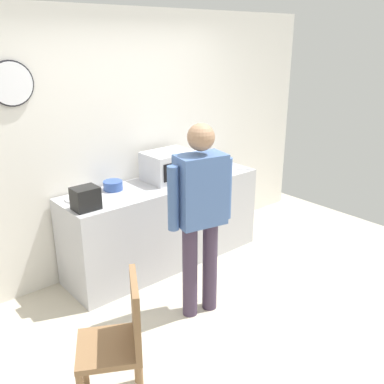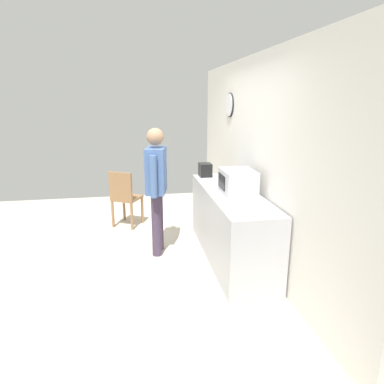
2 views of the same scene
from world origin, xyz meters
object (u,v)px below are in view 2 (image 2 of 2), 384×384
sandwich_plate (223,175)px  salad_bowl (231,179)px  wooden_chair (125,196)px  microwave (238,182)px  cereal_bowl (245,200)px  person_standing (156,182)px  spoon_utensil (238,218)px  toaster (205,170)px  fork_utensil (220,197)px

sandwich_plate → salad_bowl: size_ratio=1.30×
salad_bowl → wooden_chair: 1.82m
microwave → wooden_chair: size_ratio=0.53×
cereal_bowl → person_standing: bearing=-131.6°
sandwich_plate → cereal_bowl: 1.41m
spoon_utensil → person_standing: (-1.30, -0.71, 0.08)m
spoon_utensil → wooden_chair: (-2.37, -1.17, -0.39)m
microwave → sandwich_plate: microwave is taller
salad_bowl → spoon_utensil: 1.54m
microwave → wooden_chair: 2.14m
toaster → wooden_chair: toaster is taller
spoon_utensil → sandwich_plate: bearing=169.4°
toaster → cereal_bowl: bearing=5.7°
microwave → toaster: bearing=-169.8°
microwave → toaster: size_ratio=2.27×
fork_utensil → wooden_chair: bearing=-144.0°
fork_utensil → person_standing: (-0.55, -0.72, 0.08)m
toaster → wooden_chair: (-0.45, -1.25, -0.48)m
person_standing → fork_utensil: bearing=52.9°
cereal_bowl → person_standing: 1.25m
fork_utensil → wooden_chair: size_ratio=0.18×
salad_bowl → microwave: bearing=-8.9°
microwave → person_standing: person_standing is taller
microwave → toaster: microwave is taller
microwave → fork_utensil: 0.32m
cereal_bowl → sandwich_plate: bearing=174.9°
sandwich_plate → spoon_utensil: bearing=-10.6°
fork_utensil → person_standing: person_standing is taller
spoon_utensil → person_standing: 1.48m
salad_bowl → toaster: 0.53m
cereal_bowl → fork_utensil: 0.36m
spoon_utensil → wooden_chair: wooden_chair is taller
microwave → spoon_utensil: (0.87, -0.27, -0.15)m
sandwich_plate → fork_utensil: 1.17m
microwave → salad_bowl: 0.63m
person_standing → spoon_utensil: bearing=28.7°
sandwich_plate → person_standing: (0.58, -1.06, 0.07)m
microwave → toaster: 1.07m
microwave → salad_bowl: microwave is taller
person_standing → salad_bowl: bearing=100.3°
salad_bowl → toaster: size_ratio=0.86×
cereal_bowl → fork_utensil: bearing=-143.2°
microwave → spoon_utensil: microwave is taller
salad_bowl → wooden_chair: salad_bowl is taller
microwave → sandwich_plate: 1.01m
microwave → person_standing: 1.07m
toaster → fork_utensil: size_ratio=1.29×
sandwich_plate → fork_utensil: sandwich_plate is taller
cereal_bowl → person_standing: size_ratio=0.13×
toaster → person_standing: bearing=-51.3°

